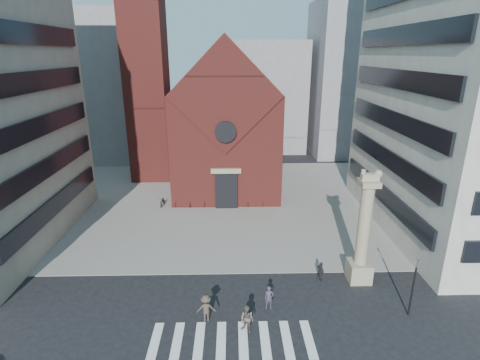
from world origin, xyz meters
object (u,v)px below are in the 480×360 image
object	(u,v)px
scooter_0	(162,201)
pedestrian_2	(321,272)
pedestrian_0	(269,298)
pedestrian_1	(247,319)
traffic_light	(413,285)
lion_column	(363,239)

from	to	relation	value
scooter_0	pedestrian_2	bearing A→B (deg)	-44.23
pedestrian_0	pedestrian_1	world-z (taller)	pedestrian_1
pedestrian_0	traffic_light	bearing A→B (deg)	-6.79
pedestrian_2	scooter_0	world-z (taller)	pedestrian_2
pedestrian_0	scooter_0	distance (m)	20.47
pedestrian_1	pedestrian_2	size ratio (longest dim) A/B	1.20
lion_column	scooter_0	xyz separation A→B (m)	(-17.11, 14.68, -2.92)
lion_column	pedestrian_1	distance (m)	10.38
lion_column	traffic_light	size ratio (longest dim) A/B	2.02
lion_column	pedestrian_1	bearing A→B (deg)	-148.22
pedestrian_1	pedestrian_0	bearing A→B (deg)	88.90
pedestrian_0	pedestrian_2	xyz separation A→B (m)	(4.13, 3.12, -0.07)
pedestrian_0	pedestrian_1	bearing A→B (deg)	-126.61
traffic_light	pedestrian_0	bearing A→B (deg)	174.43
traffic_light	scooter_0	bearing A→B (deg)	135.63
lion_column	pedestrian_1	xyz separation A→B (m)	(-8.55, -5.30, -2.54)
pedestrian_1	scooter_0	distance (m)	21.74
traffic_light	pedestrian_1	size ratio (longest dim) A/B	2.35
lion_column	pedestrian_2	xyz separation A→B (m)	(-2.87, 0.00, -2.70)
lion_column	traffic_light	xyz separation A→B (m)	(1.99, -4.00, -1.17)
lion_column	pedestrian_0	world-z (taller)	lion_column
traffic_light	pedestrian_2	world-z (taller)	traffic_light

